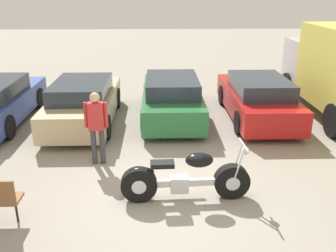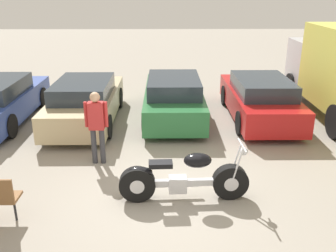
# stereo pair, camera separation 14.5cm
# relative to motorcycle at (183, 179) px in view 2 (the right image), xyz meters

# --- Properties ---
(ground_plane) EXTENTS (60.00, 60.00, 0.00)m
(ground_plane) POSITION_rel_motorcycle_xyz_m (-0.38, 0.12, -0.43)
(ground_plane) COLOR gray
(motorcycle) EXTENTS (2.44, 0.62, 1.10)m
(motorcycle) POSITION_rel_motorcycle_xyz_m (0.00, 0.00, 0.00)
(motorcycle) COLOR black
(motorcycle) RESTS_ON ground_plane
(parked_car_champagne) EXTENTS (1.79, 4.44, 1.30)m
(parked_car_champagne) POSITION_rel_motorcycle_xyz_m (-2.65, 4.36, 0.20)
(parked_car_champagne) COLOR #C6B284
(parked_car_champagne) RESTS_ON ground_plane
(parked_car_green) EXTENTS (1.79, 4.44, 1.30)m
(parked_car_green) POSITION_rel_motorcycle_xyz_m (-0.06, 4.77, 0.20)
(parked_car_green) COLOR #286B38
(parked_car_green) RESTS_ON ground_plane
(parked_car_red) EXTENTS (1.79, 4.44, 1.30)m
(parked_car_red) POSITION_rel_motorcycle_xyz_m (2.54, 4.62, 0.20)
(parked_car_red) COLOR red
(parked_car_red) RESTS_ON ground_plane
(person_standing) EXTENTS (0.52, 0.23, 1.68)m
(person_standing) POSITION_rel_motorcycle_xyz_m (-1.84, 1.59, 0.57)
(person_standing) COLOR #38383D
(person_standing) RESTS_ON ground_plane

